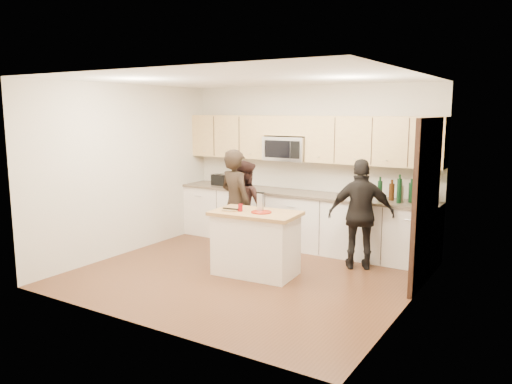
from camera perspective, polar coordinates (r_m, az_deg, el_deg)
The scene contains 21 objects.
floor at distance 7.13m, azimuth -1.25°, elevation -9.41°, with size 4.50×4.50×0.00m, color #59321E.
room_shell at distance 6.77m, azimuth -1.30°, elevation 4.59°, with size 4.52×4.02×2.71m.
back_cabinetry at distance 8.42m, azimuth 5.02°, elevation -3.19°, with size 4.50×0.66×0.94m.
upper_cabinetry at distance 8.35m, azimuth 5.81°, elevation 6.21°, with size 4.50×0.33×0.75m.
microwave at distance 8.48m, azimuth 3.58°, elevation 4.98°, with size 0.76×0.41×0.40m.
doorway at distance 6.81m, azimuth 19.00°, elevation -0.74°, with size 0.06×1.25×2.20m.
framed_picture at distance 7.90m, azimuth 18.82°, elevation 1.49°, with size 0.30×0.03×0.38m.
dish_towel at distance 8.66m, azimuth -1.14°, elevation -0.58°, with size 0.34×0.60×0.48m.
island at distance 7.02m, azimuth -0.03°, elevation -5.83°, with size 1.25×0.79×0.90m.
red_plate at distance 6.85m, azimuth 0.61°, elevation -2.31°, with size 0.28×0.28×0.02m, color maroon.
box_grater at distance 6.89m, azimuth 0.50°, elevation -1.04°, with size 0.10×0.05×0.26m.
drink_glass at distance 6.93m, azimuth -1.80°, elevation -1.81°, with size 0.06×0.06×0.10m, color maroon.
cutting_board at distance 7.01m, azimuth -2.74°, elevation -2.04°, with size 0.23×0.18×0.02m, color #A98146.
tongs at distance 6.98m, azimuth -2.93°, elevation -1.92°, with size 0.24×0.03×0.02m, color black.
knife at distance 6.90m, azimuth -3.36°, elevation -2.11°, with size 0.18×0.02×0.01m, color silver.
toaster at distance 9.13m, azimuth -4.08°, elevation 1.42°, with size 0.28×0.22×0.20m.
bottle_cluster at distance 7.71m, azimuth 16.48°, elevation 0.19°, with size 0.69×0.24×0.42m.
orchid at distance 7.64m, azimuth 19.07°, elevation 0.61°, with size 0.29×0.23×0.52m, color #337F32.
woman_left at distance 7.75m, azimuth -2.35°, elevation -1.37°, with size 0.62×0.41×1.70m, color black.
woman_center at distance 8.05m, azimuth -1.28°, elevation -1.69°, with size 0.73×0.57×1.50m, color black.
woman_right at distance 7.36m, azimuth 11.93°, elevation -2.53°, with size 0.94×0.39×1.61m, color black.
Camera 1 is at (3.68, -5.66, 2.29)m, focal length 35.00 mm.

